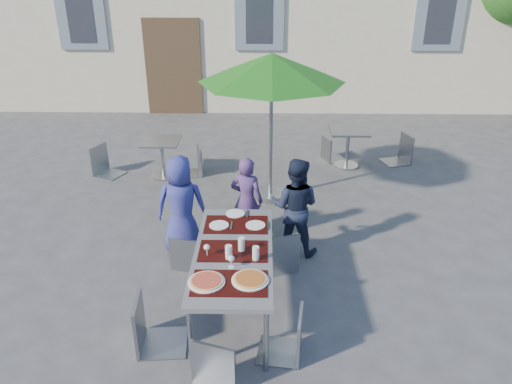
{
  "coord_description": "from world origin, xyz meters",
  "views": [
    {
      "loc": [
        0.15,
        -4.22,
        3.51
      ],
      "look_at": [
        0.05,
        1.01,
        0.99
      ],
      "focal_mm": 35.0,
      "sensor_mm": 36.0,
      "label": 1
    }
  ],
  "objects_px": {
    "cafe_table_1": "(348,142)",
    "bg_chair_l_1": "(332,135)",
    "chair_3": "(147,295)",
    "bg_chair_r_0": "(193,144)",
    "child_1": "(247,200)",
    "pizza_near_right": "(250,279)",
    "chair_5": "(207,348)",
    "child_0": "(181,205)",
    "chair_1": "(226,221)",
    "chair_4": "(290,309)",
    "pizza_near_left": "(206,281)",
    "child_2": "(295,207)",
    "chair_0": "(186,232)",
    "cafe_table_0": "(162,154)",
    "patio_umbrella": "(272,69)",
    "chair_2": "(279,228)",
    "bg_chair_r_1": "(403,132)",
    "bg_chair_l_0": "(101,143)",
    "dining_table": "(233,256)"
  },
  "relations": [
    {
      "from": "cafe_table_1",
      "to": "bg_chair_l_1",
      "type": "bearing_deg",
      "value": 129.55
    },
    {
      "from": "pizza_near_right",
      "to": "chair_5",
      "type": "bearing_deg",
      "value": -117.04
    },
    {
      "from": "patio_umbrella",
      "to": "chair_1",
      "type": "bearing_deg",
      "value": -106.63
    },
    {
      "from": "chair_0",
      "to": "chair_4",
      "type": "bearing_deg",
      "value": -50.77
    },
    {
      "from": "chair_3",
      "to": "cafe_table_1",
      "type": "relative_size",
      "value": 1.46
    },
    {
      "from": "child_1",
      "to": "bg_chair_r_1",
      "type": "height_order",
      "value": "child_1"
    },
    {
      "from": "chair_1",
      "to": "cafe_table_1",
      "type": "bearing_deg",
      "value": 58.39
    },
    {
      "from": "pizza_near_left",
      "to": "cafe_table_1",
      "type": "relative_size",
      "value": 0.49
    },
    {
      "from": "child_0",
      "to": "chair_2",
      "type": "height_order",
      "value": "child_0"
    },
    {
      "from": "pizza_near_right",
      "to": "chair_0",
      "type": "height_order",
      "value": "chair_0"
    },
    {
      "from": "chair_4",
      "to": "bg_chair_l_0",
      "type": "xyz_separation_m",
      "value": [
        -3.05,
        4.31,
        0.03
      ]
    },
    {
      "from": "pizza_near_left",
      "to": "cafe_table_1",
      "type": "bearing_deg",
      "value": 66.5
    },
    {
      "from": "bg_chair_l_1",
      "to": "chair_4",
      "type": "bearing_deg",
      "value": -100.99
    },
    {
      "from": "pizza_near_left",
      "to": "child_0",
      "type": "distance_m",
      "value": 1.84
    },
    {
      "from": "patio_umbrella",
      "to": "cafe_table_1",
      "type": "height_order",
      "value": "patio_umbrella"
    },
    {
      "from": "chair_0",
      "to": "chair_4",
      "type": "xyz_separation_m",
      "value": [
        1.18,
        -1.45,
        0.04
      ]
    },
    {
      "from": "child_1",
      "to": "child_2",
      "type": "distance_m",
      "value": 0.66
    },
    {
      "from": "pizza_near_right",
      "to": "chair_2",
      "type": "height_order",
      "value": "chair_2"
    },
    {
      "from": "patio_umbrella",
      "to": "pizza_near_right",
      "type": "bearing_deg",
      "value": -93.78
    },
    {
      "from": "chair_4",
      "to": "cafe_table_1",
      "type": "height_order",
      "value": "chair_4"
    },
    {
      "from": "child_2",
      "to": "chair_2",
      "type": "xyz_separation_m",
      "value": [
        -0.21,
        -0.47,
        -0.04
      ]
    },
    {
      "from": "child_1",
      "to": "patio_umbrella",
      "type": "bearing_deg",
      "value": -88.55
    },
    {
      "from": "cafe_table_0",
      "to": "bg_chair_r_1",
      "type": "bearing_deg",
      "value": 10.05
    },
    {
      "from": "patio_umbrella",
      "to": "child_0",
      "type": "bearing_deg",
      "value": -126.11
    },
    {
      "from": "bg_chair_l_1",
      "to": "pizza_near_left",
      "type": "bearing_deg",
      "value": -109.58
    },
    {
      "from": "pizza_near_left",
      "to": "patio_umbrella",
      "type": "height_order",
      "value": "patio_umbrella"
    },
    {
      "from": "child_1",
      "to": "bg_chair_r_0",
      "type": "bearing_deg",
      "value": -50.64
    },
    {
      "from": "child_0",
      "to": "chair_5",
      "type": "height_order",
      "value": "child_0"
    },
    {
      "from": "chair_4",
      "to": "patio_umbrella",
      "type": "height_order",
      "value": "patio_umbrella"
    },
    {
      "from": "pizza_near_right",
      "to": "child_1",
      "type": "distance_m",
      "value": 1.99
    },
    {
      "from": "child_1",
      "to": "cafe_table_1",
      "type": "height_order",
      "value": "child_1"
    },
    {
      "from": "chair_1",
      "to": "cafe_table_0",
      "type": "distance_m",
      "value": 2.95
    },
    {
      "from": "pizza_near_left",
      "to": "bg_chair_r_0",
      "type": "relative_size",
      "value": 0.37
    },
    {
      "from": "chair_4",
      "to": "patio_umbrella",
      "type": "relative_size",
      "value": 0.41
    },
    {
      "from": "pizza_near_left",
      "to": "chair_1",
      "type": "bearing_deg",
      "value": 87.47
    },
    {
      "from": "pizza_near_left",
      "to": "child_2",
      "type": "xyz_separation_m",
      "value": [
        0.91,
        1.77,
        -0.13
      ]
    },
    {
      "from": "bg_chair_r_0",
      "to": "chair_3",
      "type": "bearing_deg",
      "value": -88.22
    },
    {
      "from": "dining_table",
      "to": "bg_chair_l_0",
      "type": "relative_size",
      "value": 1.9
    },
    {
      "from": "dining_table",
      "to": "child_1",
      "type": "bearing_deg",
      "value": 86.7
    },
    {
      "from": "bg_chair_r_0",
      "to": "chair_4",
      "type": "bearing_deg",
      "value": -71.22
    },
    {
      "from": "chair_3",
      "to": "bg_chair_l_1",
      "type": "xyz_separation_m",
      "value": [
        2.32,
        4.93,
        -0.11
      ]
    },
    {
      "from": "patio_umbrella",
      "to": "bg_chair_l_1",
      "type": "height_order",
      "value": "patio_umbrella"
    },
    {
      "from": "chair_3",
      "to": "cafe_table_1",
      "type": "bearing_deg",
      "value": 60.87
    },
    {
      "from": "child_0",
      "to": "chair_0",
      "type": "relative_size",
      "value": 1.51
    },
    {
      "from": "cafe_table_0",
      "to": "chair_0",
      "type": "bearing_deg",
      "value": -73.57
    },
    {
      "from": "chair_3",
      "to": "bg_chair_r_0",
      "type": "relative_size",
      "value": 1.1
    },
    {
      "from": "chair_1",
      "to": "patio_umbrella",
      "type": "bearing_deg",
      "value": 73.37
    },
    {
      "from": "child_1",
      "to": "bg_chair_l_1",
      "type": "bearing_deg",
      "value": -101.29
    },
    {
      "from": "chair_5",
      "to": "cafe_table_1",
      "type": "distance_m",
      "value": 5.6
    },
    {
      "from": "pizza_near_right",
      "to": "bg_chair_r_0",
      "type": "relative_size",
      "value": 0.37
    }
  ]
}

